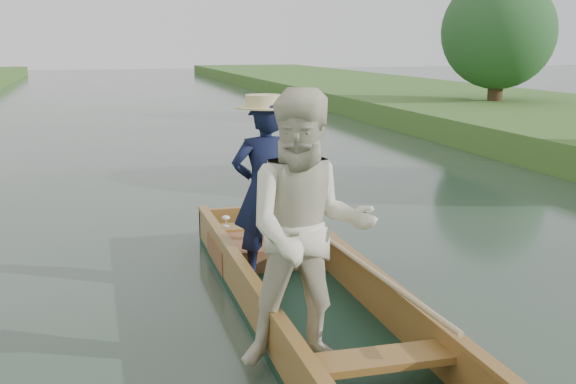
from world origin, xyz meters
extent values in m
plane|color=#283D30|center=(0.00, 0.00, 0.00)|extent=(120.00, 120.00, 0.00)
cylinder|color=#47331E|center=(9.80, 13.43, 1.09)|extent=(0.44, 0.44, 2.18)
sphere|color=#1D491D|center=(9.80, 13.43, 2.58)|extent=(3.29, 3.29, 3.29)
sphere|color=#1D491D|center=(10.40, 13.73, 2.18)|extent=(2.20, 2.20, 2.20)
cube|color=#12301F|center=(0.00, 0.00, 0.04)|extent=(1.10, 5.00, 0.08)
cube|color=brown|center=(-0.51, 0.00, 0.24)|extent=(0.08, 5.00, 0.32)
cube|color=brown|center=(0.51, 0.00, 0.24)|extent=(0.08, 5.00, 0.32)
cube|color=brown|center=(0.00, 2.46, 0.24)|extent=(1.10, 0.08, 0.32)
cube|color=brown|center=(-0.51, 0.00, 0.42)|extent=(0.10, 5.00, 0.04)
cube|color=brown|center=(0.51, 0.00, 0.42)|extent=(0.10, 5.00, 0.04)
cube|color=brown|center=(0.00, 1.90, 0.30)|extent=(0.94, 0.30, 0.05)
cube|color=brown|center=(0.00, -1.60, 0.30)|extent=(0.94, 0.30, 0.05)
imported|color=black|center=(-0.17, 0.81, 0.93)|extent=(0.64, 0.44, 1.70)
cylinder|color=beige|center=(-0.17, 0.81, 1.74)|extent=(0.52, 0.52, 0.12)
imported|color=beige|center=(-0.32, -1.09, 1.04)|extent=(1.04, 0.87, 1.91)
cube|color=brown|center=(-0.14, 1.40, 0.19)|extent=(0.85, 0.90, 0.22)
sphere|color=tan|center=(0.11, 1.30, 0.40)|extent=(0.17, 0.17, 0.17)
sphere|color=tan|center=(0.11, 1.29, 0.53)|extent=(0.13, 0.13, 0.13)
sphere|color=tan|center=(0.06, 1.29, 0.58)|extent=(0.05, 0.05, 0.05)
sphere|color=tan|center=(0.16, 1.29, 0.58)|extent=(0.05, 0.05, 0.05)
sphere|color=tan|center=(0.11, 1.24, 0.51)|extent=(0.05, 0.05, 0.05)
sphere|color=tan|center=(0.03, 1.28, 0.42)|extent=(0.06, 0.06, 0.06)
sphere|color=tan|center=(0.19, 1.28, 0.42)|extent=(0.06, 0.06, 0.06)
sphere|color=tan|center=(0.06, 1.27, 0.32)|extent=(0.07, 0.07, 0.07)
sphere|color=tan|center=(0.15, 1.27, 0.32)|extent=(0.07, 0.07, 0.07)
cylinder|color=silver|center=(-0.34, 1.90, 0.33)|extent=(0.07, 0.07, 0.01)
cylinder|color=silver|center=(-0.34, 1.90, 0.37)|extent=(0.01, 0.01, 0.08)
ellipsoid|color=silver|center=(-0.34, 1.90, 0.43)|extent=(0.09, 0.09, 0.05)
cylinder|color=tan|center=(0.43, 0.14, 0.46)|extent=(0.04, 4.01, 0.18)
camera|label=1|loc=(-1.68, -5.58, 2.28)|focal=45.00mm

